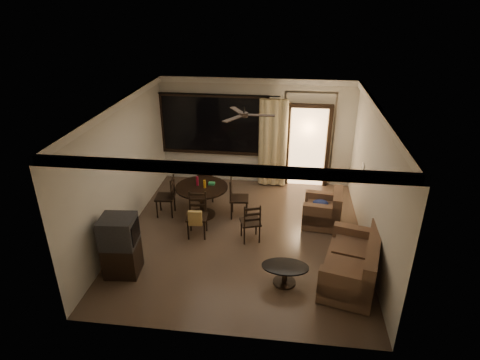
# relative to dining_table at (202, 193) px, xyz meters

# --- Properties ---
(ground) EXTENTS (5.50, 5.50, 0.00)m
(ground) POSITION_rel_dining_table_xyz_m (1.04, -0.75, -0.58)
(ground) COLOR #7F6651
(ground) RESTS_ON ground
(room_shell) EXTENTS (5.50, 6.70, 5.50)m
(room_shell) POSITION_rel_dining_table_xyz_m (1.63, 1.02, 1.25)
(room_shell) COLOR beige
(room_shell) RESTS_ON ground
(dining_table) EXTENTS (1.18, 1.18, 0.96)m
(dining_table) POSITION_rel_dining_table_xyz_m (0.00, 0.00, 0.00)
(dining_table) COLOR black
(dining_table) RESTS_ON ground
(dining_chair_west) EXTENTS (0.45, 0.45, 0.95)m
(dining_chair_west) POSITION_rel_dining_table_xyz_m (-0.84, -0.07, -0.30)
(dining_chair_west) COLOR black
(dining_chair_west) RESTS_ON ground
(dining_chair_east) EXTENTS (0.45, 0.45, 0.95)m
(dining_chair_east) POSITION_rel_dining_table_xyz_m (0.83, 0.07, -0.30)
(dining_chair_east) COLOR black
(dining_chair_east) RESTS_ON ground
(dining_chair_south) EXTENTS (0.45, 0.51, 0.95)m
(dining_chair_south) POSITION_rel_dining_table_xyz_m (0.07, -0.86, -0.28)
(dining_chair_south) COLOR black
(dining_chair_south) RESTS_ON ground
(dining_chair_north) EXTENTS (0.45, 0.45, 0.95)m
(dining_chair_north) POSITION_rel_dining_table_xyz_m (-0.07, 0.78, -0.30)
(dining_chair_north) COLOR black
(dining_chair_north) RESTS_ON ground
(tv_cabinet) EXTENTS (0.66, 0.59, 1.16)m
(tv_cabinet) POSITION_rel_dining_table_xyz_m (-1.01, -2.23, -0.00)
(tv_cabinet) COLOR black
(tv_cabinet) RESTS_ON ground
(sofa) EXTENTS (1.25, 1.80, 0.87)m
(sofa) POSITION_rel_dining_table_xyz_m (3.15, -1.98, -0.23)
(sofa) COLOR #472E21
(sofa) RESTS_ON ground
(armchair) EXTENTS (0.89, 0.89, 0.80)m
(armchair) POSITION_rel_dining_table_xyz_m (2.75, -0.07, -0.25)
(armchair) COLOR #472E21
(armchair) RESTS_ON ground
(coffee_table) EXTENTS (0.83, 0.50, 0.37)m
(coffee_table) POSITION_rel_dining_table_xyz_m (1.94, -2.17, -0.34)
(coffee_table) COLOR black
(coffee_table) RESTS_ON ground
(side_chair) EXTENTS (0.49, 0.49, 0.89)m
(side_chair) POSITION_rel_dining_table_xyz_m (1.20, -0.88, -0.32)
(side_chair) COLOR black
(side_chair) RESTS_ON ground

